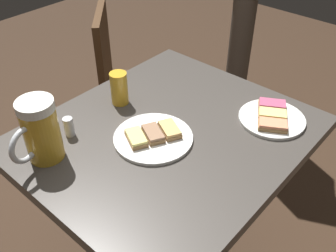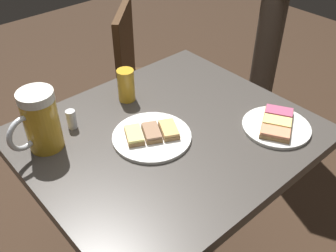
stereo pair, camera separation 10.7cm
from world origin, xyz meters
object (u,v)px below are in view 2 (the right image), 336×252
Objects in this scene: plate_near at (152,135)px; beer_glass_small at (126,85)px; plate_far at (276,125)px; beer_mug at (40,121)px; salt_shaker at (71,119)px; cafe_chair at (149,81)px.

plate_near is 0.22m from beer_glass_small.
plate_far is 1.87× the size of beer_glass_small.
beer_mug is at bearing -124.01° from plate_near.
beer_glass_small is (-0.20, 0.06, 0.04)m from plate_near.
salt_shaker is 0.82m from cafe_chair.
beer_glass_small is 1.83× the size of salt_shaker.
cafe_chair is at bearing 167.29° from plate_far.
beer_glass_small reaches higher than plate_near.
salt_shaker reaches higher than plate_far.
beer_glass_small is 0.21m from salt_shaker.
plate_far is at bearing 55.81° from beer_mug.
plate_near is 1.13× the size of plate_far.
cafe_chair reaches higher than plate_near.
beer_glass_small is (-0.04, 0.30, -0.03)m from beer_mug.
beer_glass_small is at bearing 162.37° from plate_near.
beer_glass_small is 0.12× the size of cafe_chair.
salt_shaker is at bearing -143.44° from plate_near.
plate_far is 0.47m from beer_glass_small.
beer_mug reaches higher than plate_near.
beer_mug is at bearing -124.19° from plate_far.
salt_shaker reaches higher than plate_near.
plate_near is 0.36m from plate_far.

